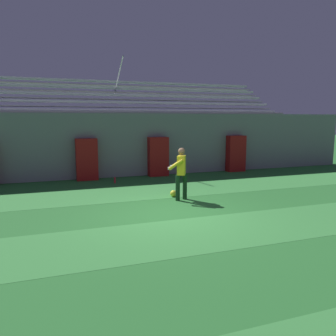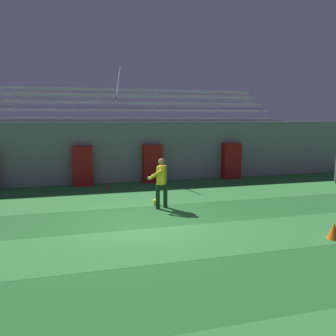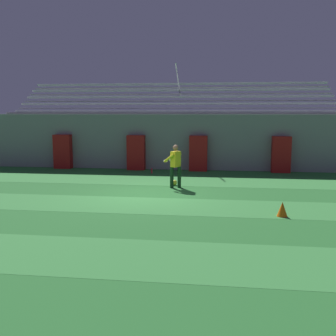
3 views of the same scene
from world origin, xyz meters
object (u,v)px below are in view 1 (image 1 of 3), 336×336
padding_pillar_far_right (236,154)px  water_bottle (115,180)px  goalkeeper (181,170)px  soccer_ball (173,194)px  padding_pillar_gate_left (87,159)px  padding_pillar_gate_right (158,157)px

padding_pillar_far_right → water_bottle: bearing=-170.2°
goalkeeper → soccer_ball: bearing=100.4°
padding_pillar_gate_left → water_bottle: (0.98, -1.07, -0.76)m
padding_pillar_gate_left → water_bottle: 1.63m
padding_pillar_gate_right → goalkeeper: (-0.65, -4.49, 0.08)m
goalkeeper → soccer_ball: size_ratio=7.59×
padding_pillar_gate_right → padding_pillar_gate_left: bearing=180.0°
goalkeeper → padding_pillar_far_right: bearing=44.0°
padding_pillar_gate_left → padding_pillar_gate_right: bearing=0.0°
padding_pillar_far_right → water_bottle: (-6.16, -1.07, -0.76)m
soccer_ball → water_bottle: size_ratio=0.92×
padding_pillar_gate_right → water_bottle: bearing=-153.8°
padding_pillar_gate_left → padding_pillar_far_right: size_ratio=1.00×
water_bottle → goalkeeper: bearing=-66.2°
padding_pillar_gate_left → goalkeeper: 5.14m
padding_pillar_gate_left → padding_pillar_gate_right: size_ratio=1.00×
padding_pillar_gate_right → goalkeeper: 4.54m
water_bottle → padding_pillar_far_right: bearing=9.8°
padding_pillar_gate_right → soccer_ball: bearing=-100.3°
padding_pillar_gate_left → soccer_ball: size_ratio=7.96×
padding_pillar_far_right → water_bottle: 6.30m
padding_pillar_gate_left → water_bottle: size_ratio=7.29×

